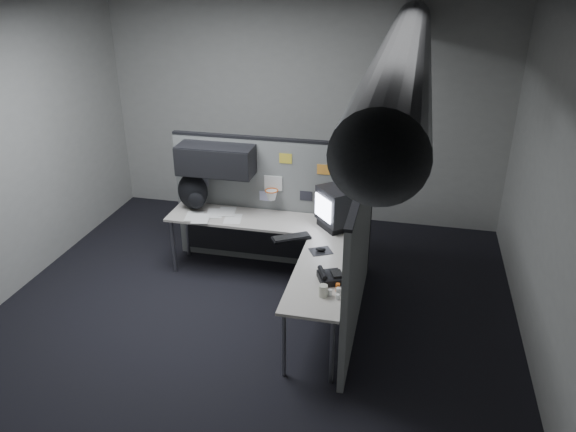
% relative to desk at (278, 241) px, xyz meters
% --- Properties ---
extents(room, '(5.62, 5.62, 3.22)m').
position_rel_desk_xyz_m(room, '(0.41, -0.70, 1.48)').
color(room, black).
rests_on(room, ground).
extents(partition_back, '(2.44, 0.42, 1.63)m').
position_rel_desk_xyz_m(partition_back, '(-0.40, 0.53, 0.38)').
color(partition_back, slate).
rests_on(partition_back, ground).
extents(partition_right, '(0.07, 2.23, 1.63)m').
position_rel_desk_xyz_m(partition_right, '(0.95, -0.49, 0.21)').
color(partition_right, slate).
rests_on(partition_right, ground).
extents(desk, '(2.31, 2.11, 0.73)m').
position_rel_desk_xyz_m(desk, '(0.00, 0.00, 0.00)').
color(desk, '#B5AEA3').
rests_on(desk, ground).
extents(monitor, '(0.59, 0.59, 0.48)m').
position_rel_desk_xyz_m(monitor, '(0.65, 0.28, 0.36)').
color(monitor, black).
rests_on(monitor, desk).
extents(keyboard, '(0.44, 0.35, 0.04)m').
position_rel_desk_xyz_m(keyboard, '(0.18, -0.15, 0.13)').
color(keyboard, black).
rests_on(keyboard, desk).
extents(mouse, '(0.28, 0.26, 0.05)m').
position_rel_desk_xyz_m(mouse, '(0.55, -0.36, 0.13)').
color(mouse, black).
rests_on(mouse, desk).
extents(phone, '(0.29, 0.30, 0.11)m').
position_rel_desk_xyz_m(phone, '(0.73, -0.91, 0.16)').
color(phone, black).
rests_on(phone, desk).
extents(bottles, '(0.13, 0.18, 0.08)m').
position_rel_desk_xyz_m(bottles, '(0.83, -1.14, 0.15)').
color(bottles, silver).
rests_on(bottles, desk).
extents(cup, '(0.10, 0.10, 0.11)m').
position_rel_desk_xyz_m(cup, '(0.71, -1.19, 0.17)').
color(cup, beige).
rests_on(cup, desk).
extents(papers, '(0.71, 0.57, 0.01)m').
position_rel_desk_xyz_m(papers, '(-0.84, 0.22, 0.12)').
color(papers, white).
rests_on(papers, desk).
extents(backpack, '(0.43, 0.38, 0.45)m').
position_rel_desk_xyz_m(backpack, '(-1.15, 0.37, 0.34)').
color(backpack, black).
rests_on(backpack, desk).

